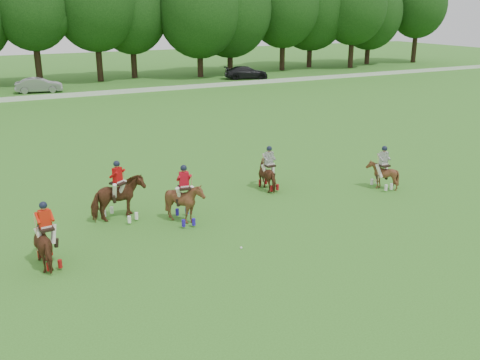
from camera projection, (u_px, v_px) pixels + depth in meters
name	position (u px, v px, depth m)	size (l,w,h in m)	color
ground	(234.00, 263.00, 18.06)	(180.00, 180.00, 0.00)	#377220
tree_line	(35.00, 7.00, 56.35)	(117.98, 14.32, 14.75)	black
boundary_rail	(55.00, 96.00, 50.21)	(120.00, 0.10, 0.44)	white
car_mid	(39.00, 85.00, 53.50)	(1.56, 4.49, 1.48)	gray
car_right	(246.00, 73.00, 63.59)	(2.10, 5.16, 1.50)	black
polo_red_a	(48.00, 243.00, 17.72)	(1.16, 1.91, 2.25)	#462512
polo_red_b	(119.00, 198.00, 21.48)	(2.34, 2.27, 2.49)	#462512
polo_red_c	(185.00, 202.00, 21.26)	(1.59, 1.73, 2.39)	#462512
polo_stripe_a	(269.00, 174.00, 25.15)	(1.03, 1.67, 2.11)	#462512
polo_stripe_b	(382.00, 174.00, 25.25)	(1.10, 1.23, 2.09)	#462512
polo_ball	(241.00, 248.00, 19.12)	(0.09, 0.09, 0.09)	white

